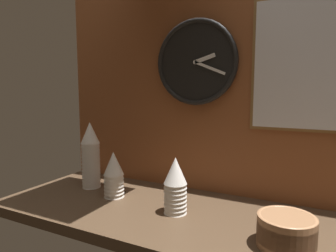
{
  "coord_description": "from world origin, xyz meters",
  "views": [
    {
      "loc": [
        0.35,
        -0.96,
        0.45
      ],
      "look_at": [
        -0.16,
        0.04,
        0.31
      ],
      "focal_mm": 32.0,
      "sensor_mm": 36.0,
      "label": 1
    }
  ],
  "objects": [
    {
      "name": "ground_plane",
      "position": [
        0.0,
        0.0,
        -0.02
      ],
      "size": [
        1.6,
        0.56,
        0.04
      ],
      "primitive_type": "cube",
      "color": "#4C3826"
    },
    {
      "name": "wall_tiled_back",
      "position": [
        0.0,
        0.27,
        0.53
      ],
      "size": [
        1.6,
        0.03,
        1.05
      ],
      "color": "brown",
      "rests_on": "ground_plane"
    },
    {
      "name": "cup_stack_left",
      "position": [
        -0.4,
        0.01,
        0.09
      ],
      "size": [
        0.08,
        0.08,
        0.19
      ],
      "color": "white",
      "rests_on": "ground_plane"
    },
    {
      "name": "cup_stack_center",
      "position": [
        -0.1,
        -0.02,
        0.1
      ],
      "size": [
        0.08,
        0.08,
        0.21
      ],
      "color": "white",
      "rests_on": "ground_plane"
    },
    {
      "name": "cup_stack_far_left",
      "position": [
        -0.57,
        0.06,
        0.15
      ],
      "size": [
        0.08,
        0.08,
        0.3
      ],
      "color": "white",
      "rests_on": "ground_plane"
    },
    {
      "name": "bowl_stack_right",
      "position": [
        0.28,
        -0.09,
        0.05
      ],
      "size": [
        0.16,
        0.16,
        0.09
      ],
      "color": "#996B47",
      "rests_on": "ground_plane"
    },
    {
      "name": "wall_clock",
      "position": [
        -0.13,
        0.23,
        0.56
      ],
      "size": [
        0.36,
        0.03,
        0.36
      ],
      "color": "black"
    },
    {
      "name": "menu_board",
      "position": [
        0.35,
        0.24,
        0.54
      ],
      "size": [
        0.49,
        0.01,
        0.5
      ],
      "color": "olive"
    }
  ]
}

